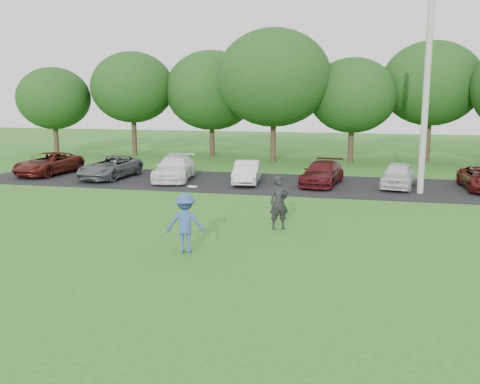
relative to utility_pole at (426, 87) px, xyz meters
name	(u,v)px	position (x,y,z in m)	size (l,w,h in m)	color
ground	(210,262)	(-6.44, -11.81, -4.76)	(100.00, 100.00, 0.00)	#31641C
parking_lot	(283,184)	(-6.44, 1.19, -4.75)	(32.00, 6.50, 0.03)	black
utility_pole	(426,87)	(0.00, 0.00, 0.00)	(0.28, 0.28, 9.52)	#ABAAA6
frisbee_player	(185,223)	(-7.39, -11.06, -3.90)	(1.22, 0.85, 1.97)	#335190
camera_bystander	(279,203)	(-5.22, -7.83, -3.86)	(0.78, 0.68, 1.81)	black
parked_cars	(244,171)	(-8.45, 1.15, -4.14)	(28.23, 4.87, 1.24)	#4E1511
tree_row	(330,87)	(-4.93, 10.95, 0.15)	(42.39, 9.85, 8.64)	#38281C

